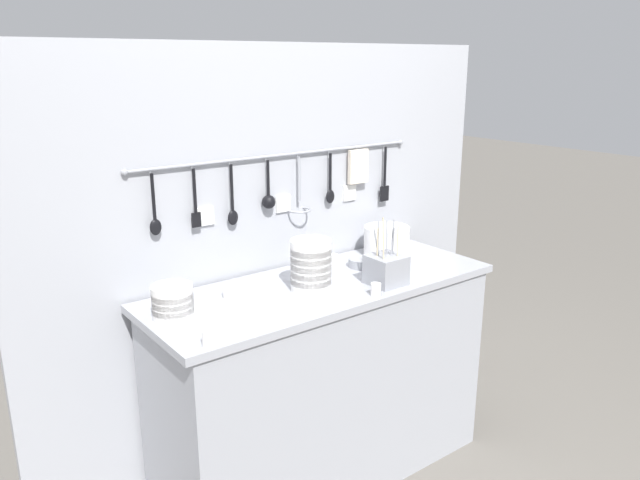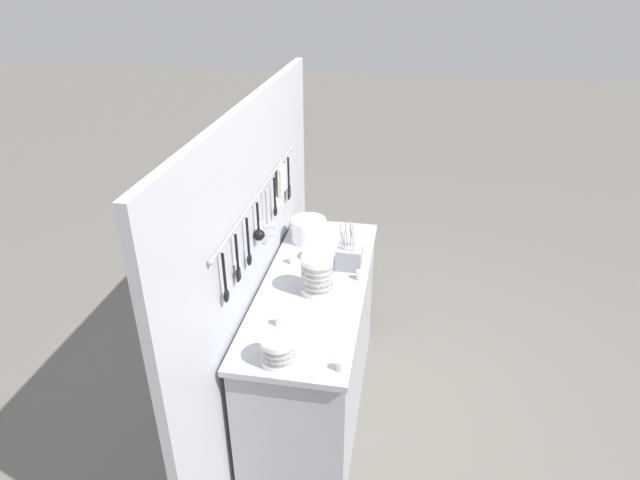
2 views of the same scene
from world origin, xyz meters
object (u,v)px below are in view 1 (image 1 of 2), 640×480
object	(u,v)px
bowl_stack_back_corner	(311,265)
cup_back_left	(228,292)
bowl_stack_tall_left	(173,302)
steel_mixing_bowl	(361,263)
cup_edge_near	(333,260)
cutlery_caddy	(386,269)
cup_centre	(376,290)
plate_stack	(387,241)
cup_front_right	(208,338)

from	to	relation	value
bowl_stack_back_corner	cup_back_left	world-z (taller)	bowl_stack_back_corner
bowl_stack_tall_left	cup_back_left	size ratio (longest dim) A/B	2.88
steel_mixing_bowl	cup_edge_near	world-z (taller)	cup_edge_near
bowl_stack_tall_left	cutlery_caddy	world-z (taller)	cutlery_caddy
steel_mixing_bowl	cup_back_left	xyz separation A→B (m)	(-0.63, 0.03, 0.01)
cutlery_caddy	bowl_stack_tall_left	bearing A→B (deg)	166.77
cup_edge_near	cutlery_caddy	bearing A→B (deg)	-86.32
cutlery_caddy	cup_edge_near	bearing A→B (deg)	93.68
cup_edge_near	cup_centre	bearing A→B (deg)	-104.51
plate_stack	cup_back_left	bearing A→B (deg)	-178.17
plate_stack	steel_mixing_bowl	size ratio (longest dim) A/B	1.86
steel_mixing_bowl	bowl_stack_tall_left	bearing A→B (deg)	-178.19
bowl_stack_tall_left	steel_mixing_bowl	size ratio (longest dim) A/B	1.28
cup_centre	steel_mixing_bowl	bearing A→B (deg)	58.21
plate_stack	cup_front_right	distance (m)	1.12
cup_edge_near	cup_centre	xyz separation A→B (m)	(-0.10, -0.38, 0.00)
steel_mixing_bowl	cup_centre	bearing A→B (deg)	-121.79
steel_mixing_bowl	cutlery_caddy	world-z (taller)	cutlery_caddy
cutlery_caddy	cup_centre	world-z (taller)	cutlery_caddy
bowl_stack_back_corner	steel_mixing_bowl	size ratio (longest dim) A/B	1.82
bowl_stack_tall_left	cup_edge_near	xyz separation A→B (m)	(0.79, 0.12, -0.04)
steel_mixing_bowl	cup_edge_near	xyz separation A→B (m)	(-0.08, 0.09, 0.01)
cup_front_right	cutlery_caddy	bearing A→B (deg)	5.02
bowl_stack_back_corner	cup_centre	size ratio (longest dim) A/B	4.08
cup_front_right	bowl_stack_tall_left	bearing A→B (deg)	89.09
steel_mixing_bowl	cup_centre	size ratio (longest dim) A/B	2.24
bowl_stack_back_corner	steel_mixing_bowl	distance (m)	0.36
bowl_stack_tall_left	cup_centre	xyz separation A→B (m)	(0.69, -0.26, -0.04)
bowl_stack_tall_left	steel_mixing_bowl	bearing A→B (deg)	1.81
bowl_stack_tall_left	cup_edge_near	size ratio (longest dim) A/B	2.88
steel_mixing_bowl	cup_centre	distance (m)	0.34
cup_back_left	cup_edge_near	bearing A→B (deg)	6.47
bowl_stack_tall_left	plate_stack	distance (m)	1.07
bowl_stack_back_corner	bowl_stack_tall_left	bearing A→B (deg)	173.05
plate_stack	cup_back_left	distance (m)	0.82
cutlery_caddy	cup_back_left	world-z (taller)	cutlery_caddy
cup_edge_near	plate_stack	bearing A→B (deg)	-7.34
cup_front_right	cup_centre	xyz separation A→B (m)	(0.69, 0.00, 0.00)
cup_edge_near	cup_back_left	bearing A→B (deg)	-173.53
bowl_stack_tall_left	cup_edge_near	bearing A→B (deg)	8.38
plate_stack	steel_mixing_bowl	xyz separation A→B (m)	(-0.19, -0.05, -0.05)
cutlery_caddy	cup_centre	xyz separation A→B (m)	(-0.12, -0.07, -0.04)
steel_mixing_bowl	cup_front_right	world-z (taller)	cup_front_right
plate_stack	bowl_stack_tall_left	bearing A→B (deg)	-175.67
cup_centre	cup_back_left	bearing A→B (deg)	144.87
cup_back_left	steel_mixing_bowl	bearing A→B (deg)	-2.45
cup_centre	plate_stack	bearing A→B (deg)	42.44
steel_mixing_bowl	cup_centre	world-z (taller)	cup_centre
plate_stack	cup_centre	bearing A→B (deg)	-137.56
bowl_stack_back_corner	plate_stack	xyz separation A→B (m)	(0.53, 0.15, -0.03)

